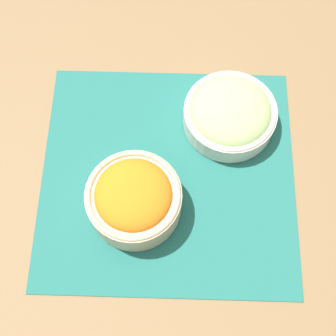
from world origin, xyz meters
The scene contains 4 objects.
ground_plane centered at (0.00, 0.00, 0.00)m, with size 3.00×3.00×0.00m, color olive.
placemat centered at (0.00, 0.00, 0.00)m, with size 0.46×0.44×0.00m.
carrot_bowl centered at (-0.06, -0.06, 0.05)m, with size 0.16×0.16×0.09m.
cucumber_bowl centered at (0.11, 0.11, 0.04)m, with size 0.17×0.17×0.07m.
Camera 1 is at (0.01, -0.31, 0.80)m, focal length 50.00 mm.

